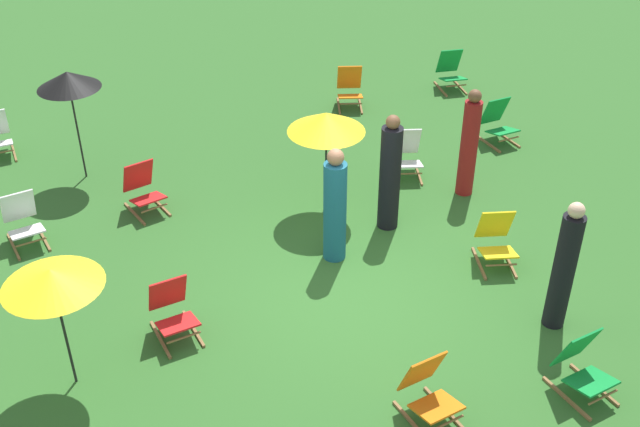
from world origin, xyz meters
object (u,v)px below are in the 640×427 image
Objects in this scene: deckchair_3 at (173,311)px; deckchair_8 at (451,72)px; deckchair_5 at (23,221)px; deckchair_10 at (406,155)px; person_0 at (469,145)px; umbrella_2 at (52,278)px; deckchair_1 at (498,123)px; umbrella_0 at (68,80)px; deckchair_0 at (143,189)px; person_3 at (390,176)px; deckchair_12 at (350,89)px; person_2 at (564,269)px; deckchair_9 at (582,367)px; deckchair_11 at (496,241)px; person_1 at (335,208)px; umbrella_1 at (326,122)px; deckchair_6 at (429,391)px.

deckchair_3 is 8.97m from deckchair_8.
deckchair_10 is (6.21, -0.01, 0.00)m from deckchair_5.
umbrella_2 is at bearing -158.87° from person_0.
umbrella_0 is at bearing 164.42° from deckchair_1.
person_3 reaches higher than deckchair_0.
umbrella_0 is (-5.29, -1.17, 1.40)m from deckchair_12.
deckchair_0 is at bearing -59.63° from umbrella_0.
deckchair_0 is at bearing -23.78° from person_2.
umbrella_2 reaches higher than deckchair_12.
deckchair_0 is 1.04× the size of deckchair_9.
deckchair_9 is (6.00, -5.29, 0.00)m from deckchair_5.
deckchair_3 is at bearing -112.25° from deckchair_12.
person_1 is (-2.12, 0.88, 0.47)m from deckchair_11.
person_1 is (-1.99, -1.86, 0.47)m from deckchair_10.
deckchair_11 is 1.82m from person_3.
person_1 reaches higher than deckchair_8.
deckchair_12 is (-2.32, -0.12, 0.00)m from deckchair_8.
person_3 reaches higher than deckchair_8.
deckchair_12 is at bearing 63.32° from umbrella_1.
deckchair_12 is at bearing -170.62° from deckchair_8.
deckchair_10 is at bearing 19.32° from umbrella_1.
umbrella_0 is 1.04× the size of person_2.
deckchair_6 is at bearing -118.79° from deckchair_11.
deckchair_0 and deckchair_3 have the same top height.
person_1 is (-4.39, -4.87, 0.47)m from deckchair_8.
deckchair_10 is at bearing -160.62° from person_3.
deckchair_8 is at bearing 66.98° from person_0.
deckchair_11 is 5.63m from deckchair_12.
deckchair_9 is 0.45× the size of person_0.
deckchair_5 is 0.48× the size of person_1.
deckchair_9 is at bearing -54.50° from umbrella_0.
deckchair_1 is at bearing 46.05° from person_0.
deckchair_9 is 0.97× the size of deckchair_11.
deckchair_9 is 0.96× the size of deckchair_12.
umbrella_1 is at bearing -99.98° from deckchair_12.
deckchair_8 and deckchair_9 have the same top height.
umbrella_1 is at bearing 32.74° from umbrella_2.
deckchair_9 is at bearing -20.57° from umbrella_2.
deckchair_10 is 2.89m from deckchair_12.
deckchair_11 is (4.53, -3.07, 0.00)m from deckchair_0.
deckchair_3 is 0.45× the size of person_0.
deckchair_10 is at bearing -18.25° from umbrella_0.
deckchair_1 is at bearing 42.79° from deckchair_6.
deckchair_5 is 4.73m from umbrella_1.
person_1 is at bearing -104.22° from umbrella_1.
person_3 reaches higher than umbrella_1.
deckchair_6 and deckchair_8 have the same top height.
person_3 is at bearing -42.47° from deckchair_0.
deckchair_11 is at bearing -8.92° from deckchair_3.
person_2 reaches higher than deckchair_10.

